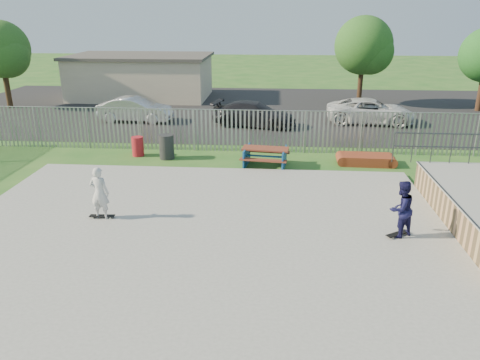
# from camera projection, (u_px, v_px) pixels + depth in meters

# --- Properties ---
(ground) EXTENTS (120.00, 120.00, 0.00)m
(ground) POSITION_uv_depth(u_px,v_px,m) (199.00, 236.00, 13.98)
(ground) COLOR #286221
(ground) RESTS_ON ground
(concrete_slab) EXTENTS (15.00, 12.00, 0.15)m
(concrete_slab) POSITION_uv_depth(u_px,v_px,m) (199.00, 234.00, 13.96)
(concrete_slab) COLOR gray
(concrete_slab) RESTS_ON ground
(fence) EXTENTS (26.04, 16.02, 2.00)m
(fence) POSITION_uv_depth(u_px,v_px,m) (243.00, 159.00, 17.87)
(fence) COLOR gray
(fence) RESTS_ON ground
(picnic_table) EXTENTS (2.15, 1.85, 0.83)m
(picnic_table) POSITION_uv_depth(u_px,v_px,m) (265.00, 157.00, 20.09)
(picnic_table) COLOR brown
(picnic_table) RESTS_ON ground
(funbox) EXTENTS (2.15, 1.13, 0.42)m
(funbox) POSITION_uv_depth(u_px,v_px,m) (366.00, 160.00, 20.44)
(funbox) COLOR maroon
(funbox) RESTS_ON ground
(trash_bin_red) EXTENTS (0.54, 0.54, 0.90)m
(trash_bin_red) POSITION_uv_depth(u_px,v_px,m) (138.00, 146.00, 21.56)
(trash_bin_red) COLOR #A91A23
(trash_bin_red) RESTS_ON ground
(trash_bin_grey) EXTENTS (0.66, 0.66, 1.11)m
(trash_bin_grey) POSITION_uv_depth(u_px,v_px,m) (167.00, 147.00, 21.11)
(trash_bin_grey) COLOR #252628
(trash_bin_grey) RESTS_ON ground
(parking_lot) EXTENTS (40.00, 18.00, 0.02)m
(parking_lot) POSITION_uv_depth(u_px,v_px,m) (242.00, 109.00, 31.78)
(parking_lot) COLOR black
(parking_lot) RESTS_ON ground
(car_silver) EXTENTS (4.49, 1.80, 1.45)m
(car_silver) POSITION_uv_depth(u_px,v_px,m) (135.00, 110.00, 28.01)
(car_silver) COLOR silver
(car_silver) RESTS_ON parking_lot
(car_dark) EXTENTS (5.12, 2.93, 1.40)m
(car_dark) POSITION_uv_depth(u_px,v_px,m) (254.00, 114.00, 26.92)
(car_dark) COLOR black
(car_dark) RESTS_ON parking_lot
(car_white) EXTENTS (5.34, 2.79, 1.44)m
(car_white) POSITION_uv_depth(u_px,v_px,m) (371.00, 111.00, 27.62)
(car_white) COLOR silver
(car_white) RESTS_ON parking_lot
(building) EXTENTS (10.40, 6.40, 3.20)m
(building) POSITION_uv_depth(u_px,v_px,m) (141.00, 76.00, 35.53)
(building) COLOR beige
(building) RESTS_ON ground
(tree_left) EXTENTS (3.76, 3.76, 5.80)m
(tree_left) POSITION_uv_depth(u_px,v_px,m) (1.00, 49.00, 30.97)
(tree_left) COLOR #412D1A
(tree_left) RESTS_ON ground
(tree_mid) EXTENTS (3.93, 3.93, 6.06)m
(tree_mid) POSITION_uv_depth(u_px,v_px,m) (363.00, 46.00, 31.77)
(tree_mid) COLOR #3D2818
(tree_mid) RESTS_ON ground
(skateboard_a) EXTENTS (0.78, 0.61, 0.08)m
(skateboard_a) POSITION_uv_depth(u_px,v_px,m) (398.00, 234.00, 13.70)
(skateboard_a) COLOR black
(skateboard_a) RESTS_ON concrete_slab
(skateboard_b) EXTENTS (0.81, 0.24, 0.08)m
(skateboard_b) POSITION_uv_depth(u_px,v_px,m) (102.00, 217.00, 14.87)
(skateboard_b) COLOR black
(skateboard_b) RESTS_ON concrete_slab
(skater_navy) EXTENTS (1.04, 0.99, 1.70)m
(skater_navy) POSITION_uv_depth(u_px,v_px,m) (401.00, 209.00, 13.42)
(skater_navy) COLOR #14133D
(skater_navy) RESTS_ON concrete_slab
(skater_white) EXTENTS (0.67, 0.48, 1.70)m
(skater_white) POSITION_uv_depth(u_px,v_px,m) (100.00, 193.00, 14.59)
(skater_white) COLOR silver
(skater_white) RESTS_ON concrete_slab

